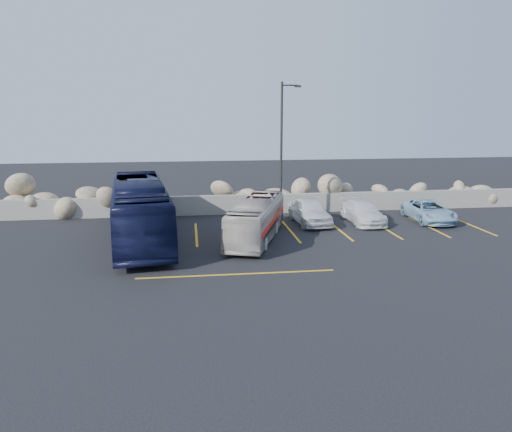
{
  "coord_description": "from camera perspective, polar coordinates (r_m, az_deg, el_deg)",
  "views": [
    {
      "loc": [
        -2.77,
        -18.81,
        6.51
      ],
      "look_at": [
        0.3,
        4.0,
        1.55
      ],
      "focal_mm": 35.0,
      "sensor_mm": 36.0,
      "label": 1
    }
  ],
  "objects": [
    {
      "name": "car_c",
      "position": [
        29.67,
        12.12,
        0.44
      ],
      "size": [
        1.75,
        4.28,
        1.24
      ],
      "primitive_type": "imported",
      "rotation": [
        0.0,
        0.0,
        0.0
      ],
      "color": "silver",
      "rests_on": "ground"
    },
    {
      "name": "seawall",
      "position": [
        31.49,
        -2.47,
        1.33
      ],
      "size": [
        60.0,
        0.4,
        1.2
      ],
      "primitive_type": "cube",
      "color": "gray",
      "rests_on": "ground"
    },
    {
      "name": "car_a",
      "position": [
        28.92,
        6.16,
        0.56
      ],
      "size": [
        1.99,
        4.4,
        1.47
      ],
      "primitive_type": "imported",
      "rotation": [
        0.0,
        0.0,
        0.06
      ],
      "color": "silver",
      "rests_on": "ground"
    },
    {
      "name": "car_d",
      "position": [
        31.13,
        19.15,
        0.56
      ],
      "size": [
        2.25,
        4.5,
        1.22
      ],
      "primitive_type": "imported",
      "rotation": [
        0.0,
        0.0,
        -0.05
      ],
      "color": "#94B8D2",
      "rests_on": "ground"
    },
    {
      "name": "riprap_pile",
      "position": [
        32.55,
        -2.68,
        2.94
      ],
      "size": [
        54.0,
        2.8,
        2.6
      ],
      "primitive_type": null,
      "color": "#89795A",
      "rests_on": "ground"
    },
    {
      "name": "lamppost",
      "position": [
        28.89,
        3.02,
        7.75
      ],
      "size": [
        1.14,
        0.18,
        8.0
      ],
      "color": "#2A2825",
      "rests_on": "ground"
    },
    {
      "name": "parking_lines",
      "position": [
        26.3,
        8.98,
        -2.31
      ],
      "size": [
        18.16,
        9.36,
        0.01
      ],
      "color": "gold",
      "rests_on": "ground"
    },
    {
      "name": "vintage_bus",
      "position": [
        25.19,
        0.03,
        -0.38
      ],
      "size": [
        4.04,
        7.66,
        2.09
      ],
      "primitive_type": "imported",
      "rotation": [
        0.0,
        0.0,
        -0.32
      ],
      "color": "beige",
      "rests_on": "ground"
    },
    {
      "name": "ground",
      "position": [
        20.1,
        0.69,
        -6.75
      ],
      "size": [
        90.0,
        90.0,
        0.0
      ],
      "primitive_type": "plane",
      "color": "black",
      "rests_on": "ground"
    },
    {
      "name": "tour_coach",
      "position": [
        25.5,
        -13.1,
        0.57
      ],
      "size": [
        3.89,
        11.19,
        3.05
      ],
      "primitive_type": "imported",
      "rotation": [
        0.0,
        0.0,
        0.12
      ],
      "color": "black",
      "rests_on": "ground"
    }
  ]
}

